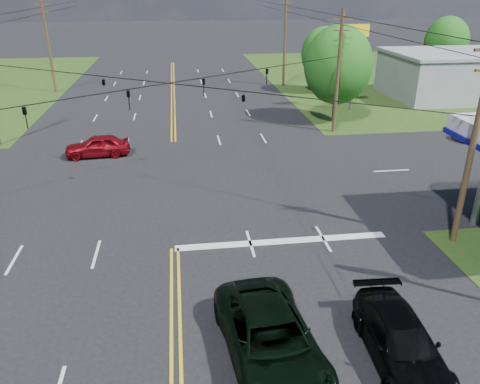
{
  "coord_description": "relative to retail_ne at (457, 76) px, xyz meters",
  "views": [
    {
      "loc": [
        0.51,
        -14.69,
        11.06
      ],
      "look_at": [
        3.28,
        6.0,
        1.77
      ],
      "focal_mm": 35.0,
      "sensor_mm": 36.0,
      "label": 1
    }
  ],
  "objects": [
    {
      "name": "suv_black",
      "position": [
        -22.9,
        -35.87,
        -1.48
      ],
      "size": [
        2.26,
        5.08,
        1.45
      ],
      "primitive_type": "imported",
      "rotation": [
        0.0,
        0.0,
        -0.05
      ],
      "color": "black",
      "rests_on": "ground"
    },
    {
      "name": "pole_left_far",
      "position": [
        -43.0,
        8.0,
        2.97
      ],
      "size": [
        1.6,
        0.28,
        10.0
      ],
      "color": "#3C2A19",
      "rests_on": "ground"
    },
    {
      "name": "power_lines",
      "position": [
        -30.0,
        -22.0,
        6.4
      ],
      "size": [
        26.04,
        100.0,
        0.64
      ],
      "color": "black",
      "rests_on": "ground"
    },
    {
      "name": "ground",
      "position": [
        -30.0,
        -20.0,
        -2.2
      ],
      "size": [
        280.0,
        280.0,
        0.0
      ],
      "primitive_type": "plane",
      "color": "black",
      "rests_on": "ground"
    },
    {
      "name": "pole_se",
      "position": [
        -17.0,
        -29.0,
        2.72
      ],
      "size": [
        1.6,
        0.28,
        9.5
      ],
      "color": "#3C2A19",
      "rests_on": "ground"
    },
    {
      "name": "stop_bar",
      "position": [
        -25.0,
        -28.0,
        -2.2
      ],
      "size": [
        10.0,
        0.5,
        0.02
      ],
      "primitive_type": "cube",
      "color": "silver",
      "rests_on": "ground"
    },
    {
      "name": "tree_right_b",
      "position": [
        -13.5,
        4.0,
        2.02
      ],
      "size": [
        4.94,
        4.94,
        7.09
      ],
      "color": "#3C2A19",
      "rests_on": "ground"
    },
    {
      "name": "grass_ne",
      "position": [
        5.0,
        12.0,
        -2.2
      ],
      "size": [
        46.0,
        48.0,
        0.03
      ],
      "primitive_type": "cube",
      "color": "#224516",
      "rests_on": "ground"
    },
    {
      "name": "tree_far_r",
      "position": [
        4.0,
        10.0,
        2.34
      ],
      "size": [
        5.32,
        5.32,
        7.63
      ],
      "color": "#3C2A19",
      "rests_on": "ground"
    },
    {
      "name": "span_wire_signals",
      "position": [
        -30.0,
        -20.0,
        3.8
      ],
      "size": [
        26.0,
        18.0,
        1.13
      ],
      "color": "black",
      "rests_on": "ground"
    },
    {
      "name": "polesign_ne",
      "position": [
        -13.15,
        -4.3,
        3.92
      ],
      "size": [
        2.18,
        0.45,
        7.88
      ],
      "color": "#A5A5AA",
      "rests_on": "ground"
    },
    {
      "name": "pole_right_far",
      "position": [
        -17.0,
        8.0,
        2.97
      ],
      "size": [
        1.6,
        0.28,
        10.0
      ],
      "color": "#3C2A19",
      "rests_on": "ground"
    },
    {
      "name": "sedan_red",
      "position": [
        -35.24,
        -14.5,
        -1.45
      ],
      "size": [
        4.52,
        2.11,
        1.5
      ],
      "primitive_type": "imported",
      "rotation": [
        0.0,
        0.0,
        -1.49
      ],
      "color": "maroon",
      "rests_on": "ground"
    },
    {
      "name": "pole_ne",
      "position": [
        -17.0,
        -11.0,
        2.72
      ],
      "size": [
        1.6,
        0.28,
        9.5
      ],
      "color": "#3C2A19",
      "rests_on": "ground"
    },
    {
      "name": "pickup_dkgreen",
      "position": [
        -27.0,
        -35.35,
        -1.37
      ],
      "size": [
        3.32,
        6.24,
        1.67
      ],
      "primitive_type": "imported",
      "rotation": [
        0.0,
        0.0,
        0.09
      ],
      "color": "black",
      "rests_on": "ground"
    },
    {
      "name": "tree_right_a",
      "position": [
        -16.0,
        -8.0,
        2.67
      ],
      "size": [
        5.7,
        5.7,
        8.18
      ],
      "color": "#3C2A19",
      "rests_on": "ground"
    },
    {
      "name": "retail_ne",
      "position": [
        0.0,
        0.0,
        0.0
      ],
      "size": [
        14.0,
        10.0,
        4.4
      ],
      "primitive_type": "cube",
      "color": "gray",
      "rests_on": "ground"
    }
  ]
}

